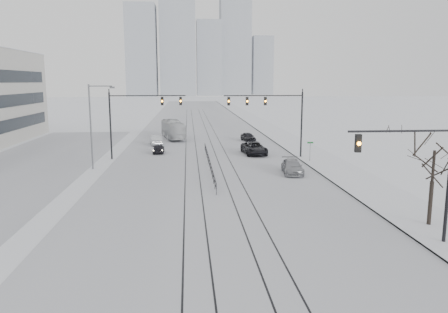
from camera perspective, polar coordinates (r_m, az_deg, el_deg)
ground at (r=19.41m, az=2.64°, el=-18.80°), size 500.00×500.00×0.00m
road at (r=77.49m, az=-3.03°, el=2.91°), size 22.00×260.00×0.02m
sidewalk_east at (r=79.03m, az=6.81°, el=3.04°), size 5.00×260.00×0.16m
curb at (r=78.58m, az=5.06°, el=3.02°), size 0.10×260.00×0.12m
parking_strip at (r=55.63m, az=-23.26°, el=-0.60°), size 14.00×60.00×0.03m
tram_rails at (r=57.69m, az=-2.43°, el=0.55°), size 5.30×180.00×0.01m
skyline at (r=291.40m, az=-3.38°, el=13.99°), size 96.00×48.00×72.00m
traffic_mast_near at (r=26.76m, az=24.52°, el=-1.27°), size 6.10×0.37×7.00m
traffic_mast_ne at (r=53.04m, az=6.63°, el=5.92°), size 9.60×0.37×8.00m
traffic_mast_nw at (r=53.39m, az=-11.52°, el=5.61°), size 9.10×0.37×8.00m
street_light_west at (r=48.11m, az=-16.70°, el=4.53°), size 2.73×0.25×9.00m
bare_tree at (r=30.53m, az=25.75°, el=-0.23°), size 4.40×4.40×6.10m
median_fence at (r=47.76m, az=-1.95°, el=-0.78°), size 0.06×24.00×1.00m
street_sign at (r=51.45m, az=11.18°, el=1.02°), size 0.70×0.06×2.40m
sedan_sb_inner at (r=57.63m, az=-8.55°, el=1.03°), size 1.51×3.61×1.22m
sedan_sb_outer at (r=65.12m, az=-8.87°, el=2.14°), size 2.21×4.65×1.47m
sedan_nb_front at (r=56.09m, az=3.96°, el=1.06°), size 3.10×5.90×1.58m
sedan_nb_right at (r=44.95m, az=8.91°, el=-1.34°), size 2.45×4.98×1.39m
sedan_nb_far at (r=68.63m, az=3.17°, el=2.57°), size 2.31×4.16×1.34m
box_truck at (r=72.06m, az=-6.67°, el=3.50°), size 4.38×10.82×2.94m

